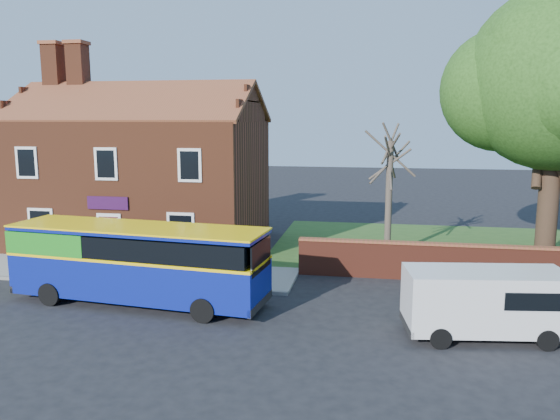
# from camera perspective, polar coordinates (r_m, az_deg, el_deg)

# --- Properties ---
(ground) EXTENTS (120.00, 120.00, 0.00)m
(ground) POSITION_cam_1_polar(r_m,az_deg,el_deg) (17.79, -7.81, -12.52)
(ground) COLOR black
(ground) RESTS_ON ground
(pavement) EXTENTS (18.00, 3.50, 0.12)m
(pavement) POSITION_cam_1_polar(r_m,az_deg,el_deg) (25.49, -19.01, -5.97)
(pavement) COLOR gray
(pavement) RESTS_ON ground
(kerb) EXTENTS (18.00, 0.15, 0.14)m
(kerb) POSITION_cam_1_polar(r_m,az_deg,el_deg) (24.04, -21.03, -7.00)
(kerb) COLOR slate
(kerb) RESTS_ON ground
(grass_strip) EXTENTS (26.00, 12.00, 0.04)m
(grass_strip) POSITION_cam_1_polar(r_m,az_deg,el_deg) (30.46, 24.70, -3.92)
(grass_strip) COLOR #426B28
(grass_strip) RESTS_ON ground
(shop_building) EXTENTS (12.30, 8.13, 10.50)m
(shop_building) POSITION_cam_1_polar(r_m,az_deg,el_deg) (29.94, -14.10, 3.05)
(shop_building) COLOR brown
(shop_building) RESTS_ON ground
(bus) EXTENTS (9.57, 3.37, 2.86)m
(bus) POSITION_cam_1_polar(r_m,az_deg,el_deg) (20.50, -15.30, -4.99)
(bus) COLOR navy
(bus) RESTS_ON ground
(van_near) EXTENTS (5.00, 2.53, 2.10)m
(van_near) POSITION_cam_1_polar(r_m,az_deg,el_deg) (17.96, 20.70, -8.85)
(van_near) COLOR silver
(van_near) RESTS_ON ground
(large_tree) EXTENTS (10.15, 8.03, 12.38)m
(large_tree) POSITION_cam_1_polar(r_m,az_deg,el_deg) (27.38, 27.11, 11.57)
(large_tree) COLOR black
(large_tree) RESTS_ON ground
(bare_tree) EXTENTS (2.30, 2.74, 6.13)m
(bare_tree) POSITION_cam_1_polar(r_m,az_deg,el_deg) (26.57, 11.32, 1.78)
(bare_tree) COLOR #4C4238
(bare_tree) RESTS_ON ground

